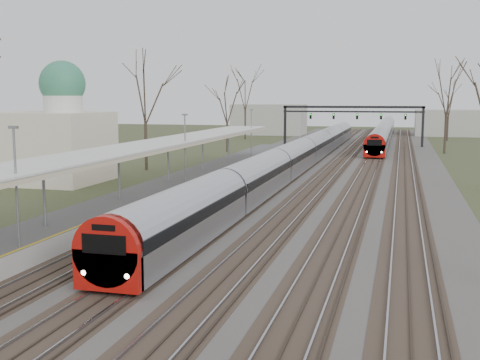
# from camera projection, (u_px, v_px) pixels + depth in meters

# --- Properties ---
(track_bed) EXTENTS (24.00, 160.00, 0.22)m
(track_bed) POSITION_uv_depth(u_px,v_px,m) (328.00, 167.00, 62.32)
(track_bed) COLOR #474442
(track_bed) RESTS_ON ground
(platform) EXTENTS (3.50, 69.00, 1.00)m
(platform) POSITION_uv_depth(u_px,v_px,m) (185.00, 183.00, 47.91)
(platform) COLOR #9E9B93
(platform) RESTS_ON ground
(canopy) EXTENTS (4.10, 50.00, 3.11)m
(canopy) POSITION_uv_depth(u_px,v_px,m) (162.00, 144.00, 43.13)
(canopy) COLOR slate
(canopy) RESTS_ON platform
(dome_building) EXTENTS (10.00, 8.00, 10.30)m
(dome_building) POSITION_uv_depth(u_px,v_px,m) (47.00, 139.00, 51.21)
(dome_building) COLOR beige
(dome_building) RESTS_ON ground
(signal_gantry) EXTENTS (21.00, 0.59, 6.08)m
(signal_gantry) POSITION_uv_depth(u_px,v_px,m) (352.00, 114.00, 90.36)
(signal_gantry) COLOR black
(signal_gantry) RESTS_ON ground
(tree_west_far) EXTENTS (5.50, 5.50, 11.33)m
(tree_west_far) POSITION_uv_depth(u_px,v_px,m) (145.00, 90.00, 58.99)
(tree_west_far) COLOR #2D231C
(tree_west_far) RESTS_ON ground
(train_near) EXTENTS (2.62, 90.21, 3.05)m
(train_near) POSITION_uv_depth(u_px,v_px,m) (304.00, 152.00, 64.25)
(train_near) COLOR #ABADB5
(train_near) RESTS_ON ground
(train_far) EXTENTS (2.62, 75.21, 3.05)m
(train_far) POSITION_uv_depth(u_px,v_px,m) (384.00, 131.00, 106.03)
(train_far) COLOR #ABADB5
(train_far) RESTS_ON ground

